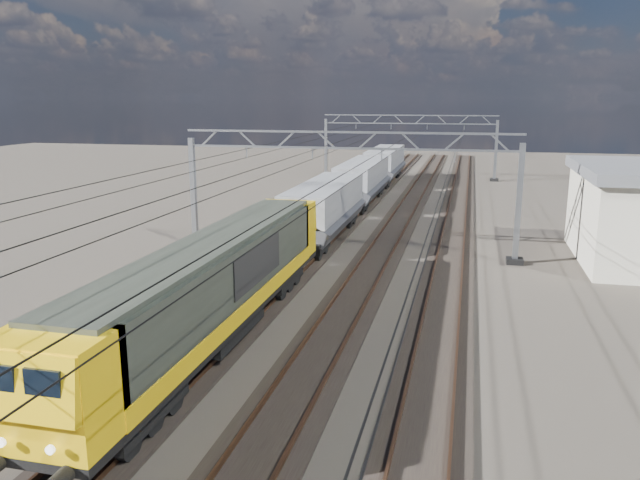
% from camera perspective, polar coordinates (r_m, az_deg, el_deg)
% --- Properties ---
extents(ground, '(160.00, 160.00, 0.00)m').
position_cam_1_polar(ground, '(32.83, 1.01, -2.92)').
color(ground, black).
rests_on(ground, ground).
extents(track_outer_west, '(2.60, 140.00, 0.30)m').
position_cam_1_polar(track_outer_west, '(34.56, -8.76, -2.14)').
color(track_outer_west, black).
rests_on(track_outer_west, ground).
extents(track_loco, '(2.60, 140.00, 0.30)m').
position_cam_1_polar(track_loco, '(33.28, -2.36, -2.58)').
color(track_loco, black).
rests_on(track_loco, ground).
extents(track_inner_east, '(2.60, 140.00, 0.30)m').
position_cam_1_polar(track_inner_east, '(32.45, 4.46, -3.01)').
color(track_inner_east, black).
rests_on(track_inner_east, ground).
extents(track_outer_east, '(2.60, 140.00, 0.30)m').
position_cam_1_polar(track_outer_east, '(32.10, 11.54, -3.42)').
color(track_outer_east, black).
rests_on(track_outer_east, ground).
extents(catenary_gantry_mid, '(19.90, 0.90, 7.11)m').
position_cam_1_polar(catenary_gantry_mid, '(35.86, 2.42, 4.80)').
color(catenary_gantry_mid, gray).
rests_on(catenary_gantry_mid, ground).
extents(catenary_gantry_far, '(19.90, 0.90, 7.11)m').
position_cam_1_polar(catenary_gantry_far, '(71.35, 8.09, 8.70)').
color(catenary_gantry_far, gray).
rests_on(catenary_gantry_far, ground).
extents(overhead_wires, '(12.03, 140.00, 0.53)m').
position_cam_1_polar(overhead_wires, '(39.57, 3.58, 8.23)').
color(overhead_wires, black).
rests_on(overhead_wires, ground).
extents(locomotive, '(2.76, 21.10, 3.62)m').
position_cam_1_polar(locomotive, '(23.07, -9.61, -3.95)').
color(locomotive, black).
rests_on(locomotive, ground).
extents(hopper_wagon_lead, '(3.38, 13.00, 3.25)m').
position_cam_1_polar(hopper_wagon_lead, '(39.55, 0.43, 3.12)').
color(hopper_wagon_lead, black).
rests_on(hopper_wagon_lead, ground).
extents(hopper_wagon_mid, '(3.38, 13.00, 3.25)m').
position_cam_1_polar(hopper_wagon_mid, '(53.33, 3.91, 5.62)').
color(hopper_wagon_mid, black).
rests_on(hopper_wagon_mid, ground).
extents(hopper_wagon_third, '(3.38, 13.00, 3.25)m').
position_cam_1_polar(hopper_wagon_third, '(67.28, 5.96, 7.08)').
color(hopper_wagon_third, black).
rests_on(hopper_wagon_third, ground).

